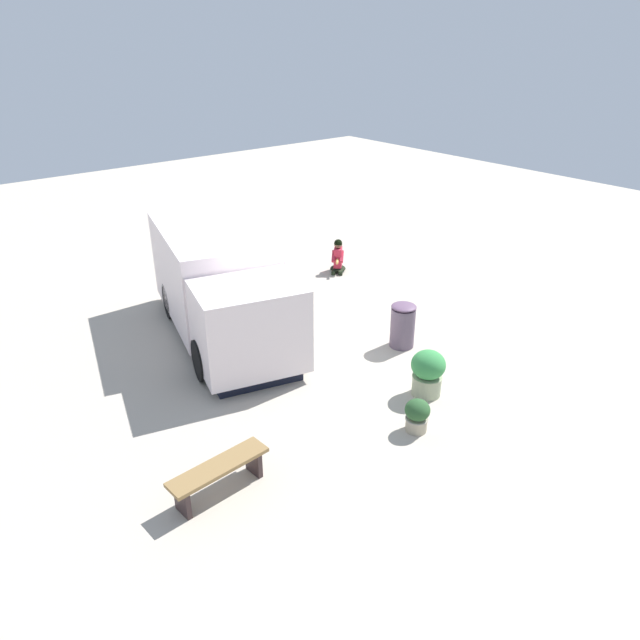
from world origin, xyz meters
TOP-DOWN VIEW (x-y plane):
  - ground_plane at (0.00, 0.00)m, footprint 40.00×40.00m
  - food_truck at (0.56, -1.36)m, footprint 3.78×5.61m
  - person_customer at (-3.92, -2.63)m, footprint 0.72×0.72m
  - planter_flowering_near at (-0.06, 3.87)m, footprint 0.44×0.44m
  - planter_flowering_far at (-1.05, 3.22)m, footprint 0.64×0.64m
  - plaza_bench at (3.34, 3.05)m, footprint 1.60×0.50m
  - trash_bin at (-2.09, 1.60)m, footprint 0.54×0.54m

SIDE VIEW (x-z plane):
  - ground_plane at x=0.00m, z-range 0.00..0.00m
  - planter_flowering_near at x=-0.06m, z-range 0.02..0.62m
  - person_customer at x=-3.92m, z-range -0.09..0.84m
  - plaza_bench at x=3.34m, z-range 0.12..0.63m
  - planter_flowering_far at x=-1.05m, z-range 0.03..0.94m
  - trash_bin at x=-2.09m, z-range 0.01..1.00m
  - food_truck at x=0.56m, z-range -0.04..2.23m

